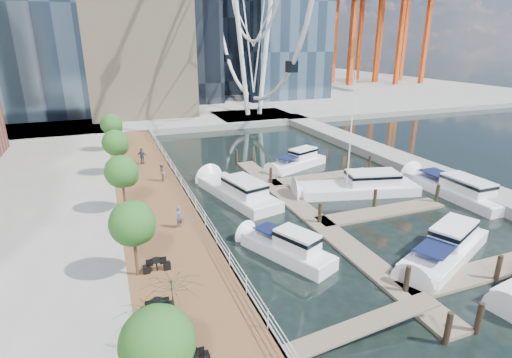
{
  "coord_description": "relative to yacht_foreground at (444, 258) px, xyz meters",
  "views": [
    {
      "loc": [
        -12.21,
        -17.32,
        13.91
      ],
      "look_at": [
        -0.89,
        12.07,
        3.0
      ],
      "focal_mm": 28.0,
      "sensor_mm": 36.0,
      "label": 1
    }
  ],
  "objects": [
    {
      "name": "ground",
      "position": [
        -8.24,
        -0.3,
        0.0
      ],
      "size": [
        520.0,
        520.0,
        0.0
      ],
      "primitive_type": "plane",
      "color": "black",
      "rests_on": "ground"
    },
    {
      "name": "boardwalk",
      "position": [
        -17.24,
        14.7,
        0.5
      ],
      "size": [
        6.0,
        60.0,
        1.0
      ],
      "primitive_type": "cube",
      "color": "brown",
      "rests_on": "ground"
    },
    {
      "name": "seawall",
      "position": [
        -14.24,
        14.7,
        0.5
      ],
      "size": [
        0.25,
        60.0,
        1.0
      ],
      "primitive_type": "cube",
      "color": "#595954",
      "rests_on": "ground"
    },
    {
      "name": "land_far",
      "position": [
        -8.24,
        101.7,
        0.5
      ],
      "size": [
        200.0,
        114.0,
        1.0
      ],
      "primitive_type": "cube",
      "color": "gray",
      "rests_on": "ground"
    },
    {
      "name": "breakwater",
      "position": [
        11.76,
        19.7,
        0.5
      ],
      "size": [
        4.0,
        60.0,
        1.0
      ],
      "primitive_type": "cube",
      "color": "gray",
      "rests_on": "ground"
    },
    {
      "name": "pier",
      "position": [
        5.76,
        51.7,
        0.5
      ],
      "size": [
        14.0,
        12.0,
        1.0
      ],
      "primitive_type": "cube",
      "color": "gray",
      "rests_on": "ground"
    },
    {
      "name": "railing",
      "position": [
        -14.34,
        14.7,
        1.52
      ],
      "size": [
        0.1,
        60.0,
        1.05
      ],
      "primitive_type": null,
      "color": "white",
      "rests_on": "boardwalk"
    },
    {
      "name": "floating_docks",
      "position": [
        -0.28,
        9.68,
        0.49
      ],
      "size": [
        16.0,
        34.0,
        2.6
      ],
      "color": "#6D6051",
      "rests_on": "ground"
    },
    {
      "name": "port_cranes",
      "position": [
        59.43,
        95.37,
        20.0
      ],
      "size": [
        40.0,
        52.0,
        38.0
      ],
      "color": "#D84C14",
      "rests_on": "ground"
    },
    {
      "name": "street_trees",
      "position": [
        -19.64,
        13.7,
        4.29
      ],
      "size": [
        2.6,
        42.6,
        4.6
      ],
      "color": "#3F2B1C",
      "rests_on": "ground"
    },
    {
      "name": "cafe_tables",
      "position": [
        -18.64,
        -2.3,
        1.37
      ],
      "size": [
        2.5,
        13.7,
        0.74
      ],
      "color": "black",
      "rests_on": "ground"
    },
    {
      "name": "yacht_foreground",
      "position": [
        0.0,
        0.0,
        0.0
      ],
      "size": [
        10.21,
        6.56,
        2.15
      ],
      "primitive_type": null,
      "rotation": [
        0.0,
        0.0,
        2.0
      ],
      "color": "white",
      "rests_on": "ground"
    },
    {
      "name": "pedestrian_near",
      "position": [
        -16.15,
        9.06,
        1.84
      ],
      "size": [
        0.73,
        0.69,
        1.68
      ],
      "primitive_type": "imported",
      "rotation": [
        0.0,
        0.0,
        0.64
      ],
      "color": "#474E5E",
      "rests_on": "boardwalk"
    },
    {
      "name": "pedestrian_mid",
      "position": [
        -15.83,
        19.88,
        1.89
      ],
      "size": [
        0.78,
        0.94,
        1.78
      ],
      "primitive_type": "imported",
      "rotation": [
        0.0,
        0.0,
        -1.7
      ],
      "color": "#826B59",
      "rests_on": "boardwalk"
    },
    {
      "name": "pedestrian_far",
      "position": [
        -16.96,
        26.45,
        1.91
      ],
      "size": [
        1.14,
        0.94,
        1.82
      ],
      "primitive_type": "imported",
      "rotation": [
        0.0,
        0.0,
        2.58
      ],
      "color": "#363844",
      "rests_on": "boardwalk"
    },
    {
      "name": "moored_yachts",
      "position": [
        0.7,
        11.39,
        0.0
      ],
      "size": [
        23.8,
        31.74,
        11.5
      ],
      "color": "white",
      "rests_on": "ground"
    },
    {
      "name": "cafe_seating",
      "position": [
        -18.89,
        -3.97,
        2.33
      ],
      "size": [
        4.83,
        8.83,
        2.76
      ],
      "color": "#0D321B",
      "rests_on": "ground"
    }
  ]
}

